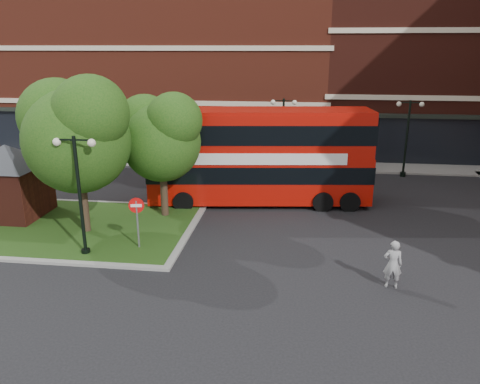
# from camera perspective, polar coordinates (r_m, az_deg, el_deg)

# --- Properties ---
(ground) EXTENTS (120.00, 120.00, 0.00)m
(ground) POSITION_cam_1_polar(r_m,az_deg,el_deg) (18.71, -2.86, -8.91)
(ground) COLOR black
(ground) RESTS_ON ground
(pavement_far) EXTENTS (44.00, 3.00, 0.12)m
(pavement_far) POSITION_cam_1_polar(r_m,az_deg,el_deg) (34.14, 1.89, 3.46)
(pavement_far) COLOR slate
(pavement_far) RESTS_ON ground
(terrace_far_left) EXTENTS (26.00, 12.00, 14.00)m
(terrace_far_left) POSITION_cam_1_polar(r_m,az_deg,el_deg) (41.99, -8.36, 15.48)
(terrace_far_left) COLOR maroon
(terrace_far_left) RESTS_ON ground
(terrace_far_right) EXTENTS (18.00, 12.00, 16.00)m
(terrace_far_right) POSITION_cam_1_polar(r_m,az_deg,el_deg) (41.97, 23.24, 15.68)
(terrace_far_right) COLOR #471911
(terrace_far_right) RESTS_ON ground
(traffic_island) EXTENTS (12.60, 7.60, 0.15)m
(traffic_island) POSITION_cam_1_polar(r_m,az_deg,el_deg) (23.85, -20.90, -3.95)
(traffic_island) COLOR gray
(traffic_island) RESTS_ON ground
(kiosk) EXTENTS (6.51, 6.51, 3.60)m
(kiosk) POSITION_cam_1_polar(r_m,az_deg,el_deg) (25.53, -26.39, 2.04)
(kiosk) COLOR #471911
(kiosk) RESTS_ON traffic_island
(tree_island_west) EXTENTS (5.40, 4.71, 7.21)m
(tree_island_west) POSITION_cam_1_polar(r_m,az_deg,el_deg) (21.64, -19.45, 7.14)
(tree_island_west) COLOR #2D2116
(tree_island_west) RESTS_ON ground
(tree_island_east) EXTENTS (4.46, 3.90, 6.29)m
(tree_island_east) POSITION_cam_1_polar(r_m,az_deg,el_deg) (22.90, -9.74, 6.99)
(tree_island_east) COLOR #2D2116
(tree_island_east) RESTS_ON ground
(lamp_island) EXTENTS (1.72, 0.36, 5.00)m
(lamp_island) POSITION_cam_1_polar(r_m,az_deg,el_deg) (19.52, -19.01, 0.19)
(lamp_island) COLOR black
(lamp_island) RESTS_ON ground
(lamp_far_left) EXTENTS (1.72, 0.36, 5.00)m
(lamp_far_left) POSITION_cam_1_polar(r_m,az_deg,el_deg) (31.49, 5.25, 7.36)
(lamp_far_left) COLOR black
(lamp_far_left) RESTS_ON ground
(lamp_far_right) EXTENTS (1.72, 0.36, 5.00)m
(lamp_far_right) POSITION_cam_1_polar(r_m,az_deg,el_deg) (32.25, 19.70, 6.65)
(lamp_far_right) COLOR black
(lamp_far_right) RESTS_ON ground
(bus) EXTENTS (12.00, 4.05, 4.49)m
(bus) POSITION_cam_1_polar(r_m,az_deg,el_deg) (25.08, 2.39, 5.11)
(bus) COLOR #AB0F06
(bus) RESTS_ON ground
(woman) EXTENTS (0.69, 0.48, 1.80)m
(woman) POSITION_cam_1_polar(r_m,az_deg,el_deg) (17.58, 18.13, -8.37)
(woman) COLOR #939396
(woman) RESTS_ON ground
(car_silver) EXTENTS (4.17, 2.10, 1.36)m
(car_silver) POSITION_cam_1_polar(r_m,az_deg,el_deg) (32.43, -3.21, 3.82)
(car_silver) COLOR silver
(car_silver) RESTS_ON ground
(car_white) EXTENTS (3.97, 1.71, 1.27)m
(car_white) POSITION_cam_1_polar(r_m,az_deg,el_deg) (33.56, 12.65, 3.80)
(car_white) COLOR silver
(car_white) RESTS_ON ground
(no_entry_sign) EXTENTS (0.64, 0.16, 2.33)m
(no_entry_sign) POSITION_cam_1_polar(r_m,az_deg,el_deg) (19.81, -12.46, -2.55)
(no_entry_sign) COLOR slate
(no_entry_sign) RESTS_ON ground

